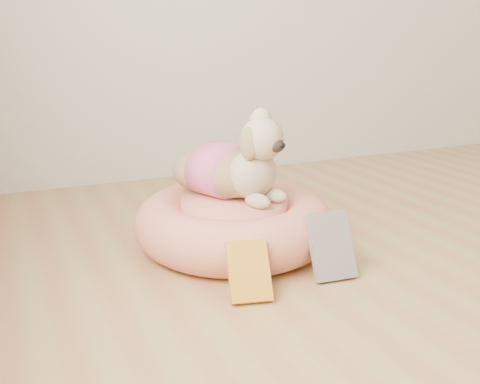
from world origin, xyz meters
name	(u,v)px	position (x,y,z in m)	size (l,w,h in m)	color
pet_bed	(234,223)	(-0.91, 1.19, 0.09)	(0.70, 0.70, 0.18)	#E06B57
dog	(233,151)	(-0.92, 1.20, 0.34)	(0.31, 0.44, 0.33)	brown
book_yellow	(249,271)	(-1.03, 0.82, 0.08)	(0.12, 0.02, 0.18)	yellow
book_white	(331,246)	(-0.74, 0.84, 0.10)	(0.14, 0.02, 0.21)	silver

